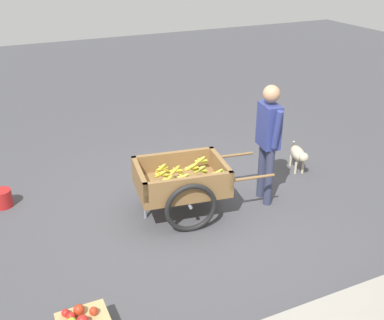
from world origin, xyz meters
TOP-DOWN VIEW (x-y plane):
  - ground_plane at (0.00, 0.00)m, footprint 24.00×24.00m
  - fruit_cart at (0.19, -0.10)m, footprint 1.74×1.03m
  - vendor_person at (-0.94, 0.06)m, footprint 0.25×0.60m
  - dog at (-1.87, -0.46)m, footprint 0.32×0.64m
  - plastic_bucket at (2.27, -1.24)m, footprint 0.25×0.25m

SIDE VIEW (x-z plane):
  - ground_plane at x=0.00m, z-range 0.00..0.00m
  - plastic_bucket at x=2.27m, z-range 0.00..0.23m
  - dog at x=-1.87m, z-range 0.07..0.47m
  - fruit_cart at x=0.19m, z-range 0.07..0.80m
  - vendor_person at x=-0.94m, z-range 0.16..1.75m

